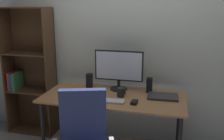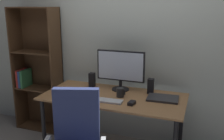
{
  "view_description": "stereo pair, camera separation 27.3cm",
  "coord_description": "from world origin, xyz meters",
  "px_view_note": "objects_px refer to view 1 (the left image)",
  "views": [
    {
      "loc": [
        0.63,
        -2.55,
        1.71
      ],
      "look_at": [
        -0.02,
        0.02,
        1.02
      ],
      "focal_mm": 41.17,
      "sensor_mm": 36.0,
      "label": 1
    },
    {
      "loc": [
        0.89,
        -2.47,
        1.71
      ],
      "look_at": [
        -0.02,
        0.02,
        1.02
      ],
      "focal_mm": 41.17,
      "sensor_mm": 36.0,
      "label": 2
    }
  ],
  "objects_px": {
    "mouse": "(134,102)",
    "speaker_right": "(149,85)",
    "laptop": "(163,96)",
    "keyboard": "(110,101)",
    "bookshelf": "(30,73)",
    "speaker_left": "(89,81)",
    "desk": "(114,103)",
    "monitor": "(119,68)",
    "coffee_mug": "(121,92)"
  },
  "relations": [
    {
      "from": "speaker_left",
      "to": "bookshelf",
      "type": "xyz_separation_m",
      "value": [
        -0.89,
        0.15,
        -0.0
      ]
    },
    {
      "from": "speaker_right",
      "to": "bookshelf",
      "type": "relative_size",
      "value": 0.1
    },
    {
      "from": "speaker_left",
      "to": "coffee_mug",
      "type": "bearing_deg",
      "value": -26.48
    },
    {
      "from": "coffee_mug",
      "to": "laptop",
      "type": "relative_size",
      "value": 0.31
    },
    {
      "from": "speaker_left",
      "to": "speaker_right",
      "type": "xyz_separation_m",
      "value": [
        0.71,
        0.0,
        0.0
      ]
    },
    {
      "from": "desk",
      "to": "coffee_mug",
      "type": "distance_m",
      "value": 0.15
    },
    {
      "from": "desk",
      "to": "speaker_left",
      "type": "xyz_separation_m",
      "value": [
        -0.35,
        0.21,
        0.17
      ]
    },
    {
      "from": "desk",
      "to": "speaker_right",
      "type": "relative_size",
      "value": 9.05
    },
    {
      "from": "coffee_mug",
      "to": "laptop",
      "type": "distance_m",
      "value": 0.45
    },
    {
      "from": "desk",
      "to": "laptop",
      "type": "distance_m",
      "value": 0.54
    },
    {
      "from": "keyboard",
      "to": "laptop",
      "type": "relative_size",
      "value": 0.91
    },
    {
      "from": "monitor",
      "to": "coffee_mug",
      "type": "bearing_deg",
      "value": -71.84
    },
    {
      "from": "mouse",
      "to": "coffee_mug",
      "type": "bearing_deg",
      "value": 143.52
    },
    {
      "from": "mouse",
      "to": "bookshelf",
      "type": "xyz_separation_m",
      "value": [
        -1.49,
        0.53,
        0.07
      ]
    },
    {
      "from": "monitor",
      "to": "bookshelf",
      "type": "bearing_deg",
      "value": 173.6
    },
    {
      "from": "mouse",
      "to": "speaker_left",
      "type": "height_order",
      "value": "speaker_left"
    },
    {
      "from": "mouse",
      "to": "laptop",
      "type": "distance_m",
      "value": 0.37
    },
    {
      "from": "desk",
      "to": "bookshelf",
      "type": "xyz_separation_m",
      "value": [
        -1.24,
        0.36,
        0.17
      ]
    },
    {
      "from": "mouse",
      "to": "speaker_right",
      "type": "bearing_deg",
      "value": 82.08
    },
    {
      "from": "mouse",
      "to": "coffee_mug",
      "type": "height_order",
      "value": "coffee_mug"
    },
    {
      "from": "laptop",
      "to": "mouse",
      "type": "bearing_deg",
      "value": -139.4
    },
    {
      "from": "bookshelf",
      "to": "keyboard",
      "type": "bearing_deg",
      "value": -23.34
    },
    {
      "from": "mouse",
      "to": "monitor",
      "type": "bearing_deg",
      "value": 130.06
    },
    {
      "from": "keyboard",
      "to": "coffee_mug",
      "type": "distance_m",
      "value": 0.19
    },
    {
      "from": "monitor",
      "to": "desk",
      "type": "bearing_deg",
      "value": -91.32
    },
    {
      "from": "speaker_left",
      "to": "bookshelf",
      "type": "relative_size",
      "value": 0.1
    },
    {
      "from": "desk",
      "to": "keyboard",
      "type": "distance_m",
      "value": 0.2
    },
    {
      "from": "coffee_mug",
      "to": "laptop",
      "type": "xyz_separation_m",
      "value": [
        0.44,
        0.08,
        -0.04
      ]
    },
    {
      "from": "desk",
      "to": "speaker_right",
      "type": "distance_m",
      "value": 0.45
    },
    {
      "from": "speaker_left",
      "to": "speaker_right",
      "type": "bearing_deg",
      "value": 0.0
    },
    {
      "from": "mouse",
      "to": "bookshelf",
      "type": "bearing_deg",
      "value": 168.11
    },
    {
      "from": "keyboard",
      "to": "mouse",
      "type": "bearing_deg",
      "value": -0.35
    },
    {
      "from": "monitor",
      "to": "speaker_right",
      "type": "xyz_separation_m",
      "value": [
        0.36,
        -0.01,
        -0.18
      ]
    },
    {
      "from": "coffee_mug",
      "to": "desk",
      "type": "bearing_deg",
      "value": -179.11
    },
    {
      "from": "coffee_mug",
      "to": "speaker_right",
      "type": "relative_size",
      "value": 0.58
    },
    {
      "from": "laptop",
      "to": "speaker_right",
      "type": "bearing_deg",
      "value": 137.51
    },
    {
      "from": "speaker_left",
      "to": "speaker_right",
      "type": "distance_m",
      "value": 0.71
    },
    {
      "from": "monitor",
      "to": "speaker_right",
      "type": "distance_m",
      "value": 0.4
    },
    {
      "from": "desk",
      "to": "speaker_left",
      "type": "bearing_deg",
      "value": 148.53
    },
    {
      "from": "mouse",
      "to": "bookshelf",
      "type": "distance_m",
      "value": 1.59
    },
    {
      "from": "monitor",
      "to": "bookshelf",
      "type": "xyz_separation_m",
      "value": [
        -1.24,
        0.14,
        -0.18
      ]
    },
    {
      "from": "monitor",
      "to": "speaker_left",
      "type": "xyz_separation_m",
      "value": [
        -0.36,
        -0.01,
        -0.18
      ]
    },
    {
      "from": "desk",
      "to": "bookshelf",
      "type": "relative_size",
      "value": 0.92
    },
    {
      "from": "monitor",
      "to": "mouse",
      "type": "height_order",
      "value": "monitor"
    },
    {
      "from": "monitor",
      "to": "laptop",
      "type": "xyz_separation_m",
      "value": [
        0.52,
        -0.14,
        -0.25
      ]
    },
    {
      "from": "keyboard",
      "to": "speaker_left",
      "type": "bearing_deg",
      "value": 130.77
    },
    {
      "from": "laptop",
      "to": "keyboard",
      "type": "bearing_deg",
      "value": -155.91
    },
    {
      "from": "keyboard",
      "to": "speaker_left",
      "type": "xyz_separation_m",
      "value": [
        -0.36,
        0.39,
        0.08
      ]
    },
    {
      "from": "keyboard",
      "to": "bookshelf",
      "type": "relative_size",
      "value": 0.17
    },
    {
      "from": "monitor",
      "to": "speaker_left",
      "type": "relative_size",
      "value": 3.29
    }
  ]
}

